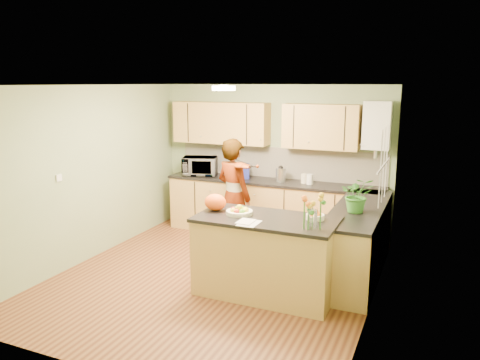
% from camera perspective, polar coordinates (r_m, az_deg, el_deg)
% --- Properties ---
extents(floor, '(4.50, 4.50, 0.00)m').
position_cam_1_polar(floor, '(6.33, -3.03, -11.79)').
color(floor, '#532917').
rests_on(floor, ground).
extents(ceiling, '(4.00, 4.50, 0.02)m').
position_cam_1_polar(ceiling, '(5.80, -3.30, 11.48)').
color(ceiling, white).
rests_on(ceiling, wall_back).
extents(wall_back, '(4.00, 0.02, 2.50)m').
position_cam_1_polar(wall_back, '(7.98, 4.07, 2.54)').
color(wall_back, gray).
rests_on(wall_back, floor).
extents(wall_front, '(4.00, 0.02, 2.50)m').
position_cam_1_polar(wall_front, '(4.12, -17.33, -6.85)').
color(wall_front, gray).
rests_on(wall_front, floor).
extents(wall_left, '(0.02, 4.50, 2.50)m').
position_cam_1_polar(wall_left, '(7.05, -17.88, 0.76)').
color(wall_left, gray).
rests_on(wall_left, floor).
extents(wall_right, '(0.02, 4.50, 2.50)m').
position_cam_1_polar(wall_right, '(5.37, 16.32, -2.47)').
color(wall_right, gray).
rests_on(wall_right, floor).
extents(back_counter, '(3.64, 0.62, 0.94)m').
position_cam_1_polar(back_counter, '(7.83, 3.95, -3.46)').
color(back_counter, '#A88243').
rests_on(back_counter, floor).
extents(right_counter, '(0.62, 2.24, 0.94)m').
position_cam_1_polar(right_counter, '(6.44, 14.23, -7.22)').
color(right_counter, '#A88243').
rests_on(right_counter, floor).
extents(splashback, '(3.60, 0.02, 0.52)m').
position_cam_1_polar(splashback, '(7.94, 4.71, 2.12)').
color(splashback, white).
rests_on(splashback, back_counter).
extents(upper_cabinets, '(3.20, 0.34, 0.70)m').
position_cam_1_polar(upper_cabinets, '(7.81, 2.49, 6.80)').
color(upper_cabinets, '#A88243').
rests_on(upper_cabinets, wall_back).
extents(boiler, '(0.40, 0.30, 0.86)m').
position_cam_1_polar(boiler, '(7.36, 16.38, 6.39)').
color(boiler, white).
rests_on(boiler, wall_back).
extents(window_right, '(0.01, 1.30, 1.05)m').
position_cam_1_polar(window_right, '(5.90, 17.16, 1.71)').
color(window_right, white).
rests_on(window_right, wall_right).
extents(light_switch, '(0.02, 0.09, 0.09)m').
position_cam_1_polar(light_switch, '(6.60, -21.21, 0.25)').
color(light_switch, white).
rests_on(light_switch, wall_left).
extents(ceiling_lamp, '(0.30, 0.30, 0.07)m').
position_cam_1_polar(ceiling_lamp, '(6.07, -2.00, 11.14)').
color(ceiling_lamp, '#FFEABF').
rests_on(ceiling_lamp, ceiling).
extents(peninsula_island, '(1.68, 0.86, 0.96)m').
position_cam_1_polar(peninsula_island, '(5.72, 3.19, -9.21)').
color(peninsula_island, '#A88243').
rests_on(peninsula_island, floor).
extents(fruit_dish, '(0.32, 0.32, 0.11)m').
position_cam_1_polar(fruit_dish, '(5.68, -0.07, -3.76)').
color(fruit_dish, beige).
rests_on(fruit_dish, peninsula_island).
extents(orange_bowl, '(0.21, 0.21, 0.12)m').
position_cam_1_polar(orange_bowl, '(5.53, 9.16, -4.26)').
color(orange_bowl, beige).
rests_on(orange_bowl, peninsula_island).
extents(flower_vase, '(0.25, 0.25, 0.46)m').
position_cam_1_polar(flower_vase, '(5.15, 8.88, -2.57)').
color(flower_vase, silver).
rests_on(flower_vase, peninsula_island).
extents(orange_bag, '(0.35, 0.33, 0.21)m').
position_cam_1_polar(orange_bag, '(5.85, -3.03, -2.72)').
color(orange_bag, '#F75414').
rests_on(orange_bag, peninsula_island).
extents(papers, '(0.22, 0.29, 0.01)m').
position_cam_1_polar(papers, '(5.33, 1.12, -5.26)').
color(papers, silver).
rests_on(papers, peninsula_island).
extents(violinist, '(0.75, 0.63, 1.74)m').
position_cam_1_polar(violinist, '(6.93, -0.77, -2.04)').
color(violinist, '#EBB890').
rests_on(violinist, floor).
extents(violin, '(0.63, 0.55, 0.16)m').
position_cam_1_polar(violin, '(6.55, 0.03, 1.81)').
color(violin, '#4A1604').
rests_on(violin, violinist).
extents(microwave, '(0.67, 0.55, 0.32)m').
position_cam_1_polar(microwave, '(8.19, -4.92, 1.71)').
color(microwave, white).
rests_on(microwave, back_counter).
extents(blue_box, '(0.36, 0.32, 0.24)m').
position_cam_1_polar(blue_box, '(7.91, 0.02, 1.10)').
color(blue_box, '#202796').
rests_on(blue_box, back_counter).
extents(kettle, '(0.16, 0.16, 0.30)m').
position_cam_1_polar(kettle, '(7.66, 4.99, 0.72)').
color(kettle, silver).
rests_on(kettle, back_counter).
extents(jar_cream, '(0.10, 0.10, 0.15)m').
position_cam_1_polar(jar_cream, '(7.59, 7.81, 0.17)').
color(jar_cream, beige).
rests_on(jar_cream, back_counter).
extents(jar_white, '(0.11, 0.11, 0.16)m').
position_cam_1_polar(jar_white, '(7.52, 8.51, 0.09)').
color(jar_white, white).
rests_on(jar_white, back_counter).
extents(potted_plant, '(0.48, 0.45, 0.45)m').
position_cam_1_polar(potted_plant, '(5.98, 14.13, -1.76)').
color(potted_plant, '#357B29').
rests_on(potted_plant, right_counter).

